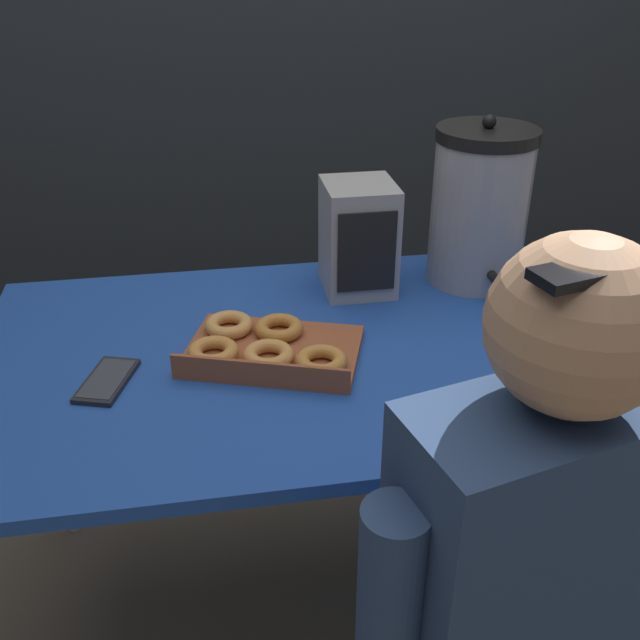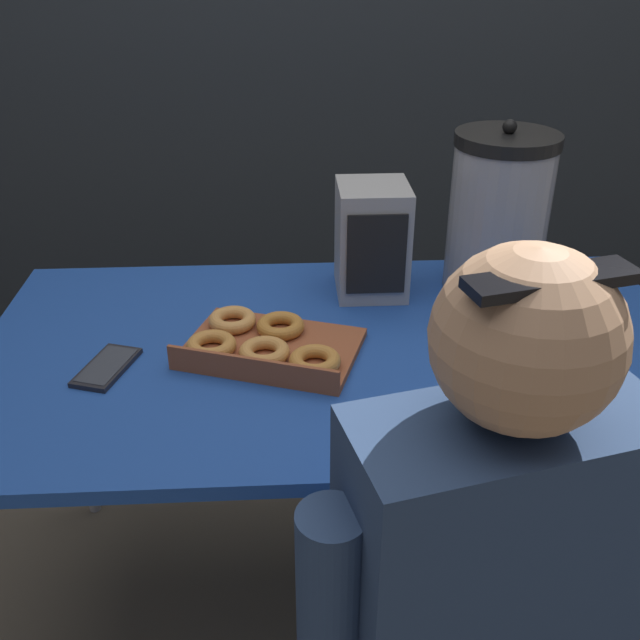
# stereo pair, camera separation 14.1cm
# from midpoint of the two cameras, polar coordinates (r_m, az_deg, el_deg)

# --- Properties ---
(ground_plane) EXTENTS (12.00, 12.00, 0.00)m
(ground_plane) POSITION_cam_midpoint_polar(r_m,az_deg,el_deg) (1.94, -0.93, -21.44)
(ground_plane) COLOR brown
(folding_table) EXTENTS (1.46, 0.81, 0.75)m
(folding_table) POSITION_cam_midpoint_polar(r_m,az_deg,el_deg) (1.47, -1.15, -3.53)
(folding_table) COLOR #1E479E
(folding_table) RESTS_ON ground
(donut_box) EXTENTS (0.39, 0.33, 0.05)m
(donut_box) POSITION_cam_midpoint_polar(r_m,az_deg,el_deg) (1.40, -7.14, -2.32)
(donut_box) COLOR brown
(donut_box) RESTS_ON folding_table
(coffee_urn) EXTENTS (0.23, 0.26, 0.39)m
(coffee_urn) POSITION_cam_midpoint_polar(r_m,az_deg,el_deg) (1.67, 10.30, 8.88)
(coffee_urn) COLOR #939399
(coffee_urn) RESTS_ON folding_table
(cell_phone) EXTENTS (0.12, 0.16, 0.01)m
(cell_phone) POSITION_cam_midpoint_polar(r_m,az_deg,el_deg) (1.40, -19.48, -4.68)
(cell_phone) COLOR black
(cell_phone) RESTS_ON folding_table
(space_heater) EXTENTS (0.16, 0.17, 0.25)m
(space_heater) POSITION_cam_midpoint_polar(r_m,az_deg,el_deg) (1.62, 0.60, 6.55)
(space_heater) COLOR #9E9E9E
(space_heater) RESTS_ON folding_table
(person_seated) EXTENTS (0.50, 0.27, 1.22)m
(person_seated) POSITION_cam_midpoint_polar(r_m,az_deg,el_deg) (1.15, 11.74, -23.84)
(person_seated) COLOR #33332D
(person_seated) RESTS_ON ground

